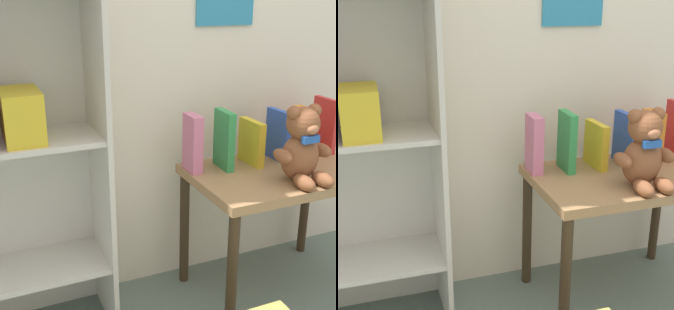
% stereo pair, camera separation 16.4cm
% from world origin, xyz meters
% --- Properties ---
extents(display_table, '(0.70, 0.45, 0.54)m').
position_xyz_m(display_table, '(0.08, 0.94, 0.46)').
color(display_table, '#9E754C').
rests_on(display_table, ground_plane).
extents(teddy_bear, '(0.22, 0.20, 0.29)m').
position_xyz_m(teddy_bear, '(0.09, 0.83, 0.67)').
color(teddy_bear, brown).
rests_on(teddy_bear, display_table).
extents(book_standing_pink, '(0.04, 0.11, 0.22)m').
position_xyz_m(book_standing_pink, '(-0.23, 1.08, 0.65)').
color(book_standing_pink, '#D17093').
rests_on(book_standing_pink, display_table).
extents(book_standing_green, '(0.04, 0.13, 0.23)m').
position_xyz_m(book_standing_green, '(-0.11, 1.06, 0.66)').
color(book_standing_green, '#33934C').
rests_on(book_standing_green, display_table).
extents(book_standing_yellow, '(0.03, 0.15, 0.18)m').
position_xyz_m(book_standing_yellow, '(0.02, 1.06, 0.63)').
color(book_standing_yellow, gold).
rests_on(book_standing_yellow, display_table).
extents(book_standing_blue, '(0.03, 0.14, 0.21)m').
position_xyz_m(book_standing_blue, '(0.15, 1.06, 0.65)').
color(book_standing_blue, '#2D51B7').
rests_on(book_standing_blue, display_table).
extents(book_standing_orange, '(0.04, 0.11, 0.21)m').
position_xyz_m(book_standing_orange, '(0.27, 1.06, 0.65)').
color(book_standing_orange, orange).
rests_on(book_standing_orange, display_table).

